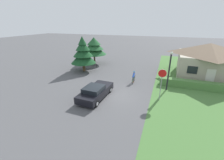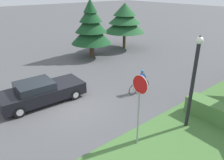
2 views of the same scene
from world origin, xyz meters
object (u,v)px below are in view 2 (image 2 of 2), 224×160
cyclist (139,82)px  stop_sign (139,97)px  sedan_left_lane (41,92)px  conifer_tall_far (125,20)px  conifer_tall_near (91,27)px  street_lamp (194,76)px

cyclist → stop_sign: stop_sign is taller
sedan_left_lane → conifer_tall_far: (-5.75, 11.56, 2.30)m
sedan_left_lane → conifer_tall_far: 13.11m
sedan_left_lane → conifer_tall_near: conifer_tall_near is taller
sedan_left_lane → street_lamp: street_lamp is taller
conifer_tall_far → stop_sign: bearing=-40.4°
stop_sign → conifer_tall_far: size_ratio=0.67×
sedan_left_lane → conifer_tall_near: 9.20m
sedan_left_lane → street_lamp: (6.54, 4.28, 1.88)m
conifer_tall_near → conifer_tall_far: conifer_tall_near is taller
stop_sign → cyclist: bearing=-47.9°
cyclist → stop_sign: 5.01m
cyclist → conifer_tall_far: conifer_tall_far is taller
stop_sign → conifer_tall_near: (-11.31, 5.56, 0.57)m
cyclist → stop_sign: size_ratio=0.56×
conifer_tall_far → conifer_tall_near: bearing=-85.1°
conifer_tall_near → conifer_tall_far: (-0.37, 4.40, 0.16)m
cyclist → street_lamp: 4.35m
sedan_left_lane → cyclist: 5.74m
stop_sign → sedan_left_lane: bearing=14.0°
stop_sign → conifer_tall_near: conifer_tall_near is taller
stop_sign → conifer_tall_near: bearing=-27.2°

